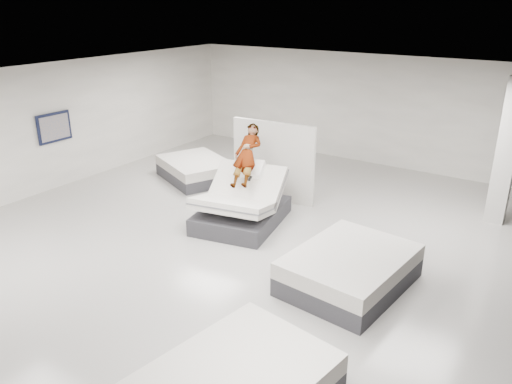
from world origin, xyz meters
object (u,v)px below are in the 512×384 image
(hero_bed, at_px, (241,206))
(wall_poster, at_px, (54,127))
(divider_panel, at_px, (273,161))
(flat_bed_right_far, at_px, (350,270))
(person, at_px, (247,165))
(remote, at_px, (250,178))
(column, at_px, (507,152))
(flat_bed_left_far, at_px, (196,169))

(hero_bed, xyz_separation_m, wall_poster, (-5.30, -0.72, 1.19))
(divider_panel, distance_m, flat_bed_right_far, 4.25)
(person, relative_size, remote, 11.06)
(hero_bed, height_order, column, column)
(flat_bed_right_far, bearing_deg, column, 69.70)
(remote, distance_m, wall_poster, 5.59)
(person, height_order, divider_panel, divider_panel)
(divider_panel, bearing_deg, column, 13.85)
(hero_bed, bearing_deg, remote, 3.37)
(flat_bed_left_far, relative_size, column, 0.77)
(person, bearing_deg, hero_bed, -90.00)
(flat_bed_right_far, height_order, column, column)
(divider_panel, distance_m, wall_poster, 5.65)
(hero_bed, bearing_deg, flat_bed_left_far, 148.30)
(person, distance_m, remote, 0.45)
(flat_bed_right_far, xyz_separation_m, flat_bed_left_far, (-5.76, 2.75, -0.03))
(remote, distance_m, flat_bed_left_far, 3.49)
(divider_panel, xyz_separation_m, flat_bed_left_far, (-2.53, 0.07, -0.70))
(remote, relative_size, flat_bed_right_far, 0.06)
(person, bearing_deg, wall_poster, 179.68)
(person, xyz_separation_m, remote, (0.29, -0.30, -0.17))
(remote, xyz_separation_m, flat_bed_right_far, (2.81, -1.08, -0.79))
(remote, xyz_separation_m, wall_poster, (-5.52, -0.74, 0.50))
(remote, height_order, flat_bed_right_far, remote)
(person, height_order, remote, person)
(remote, xyz_separation_m, column, (4.41, 3.26, 0.50))
(flat_bed_right_far, relative_size, flat_bed_left_far, 0.98)
(person, height_order, flat_bed_left_far, person)
(flat_bed_right_far, bearing_deg, divider_panel, 140.22)
(flat_bed_right_far, bearing_deg, person, 155.96)
(wall_poster, bearing_deg, person, 11.19)
(divider_panel, height_order, wall_poster, wall_poster)
(remote, distance_m, flat_bed_right_far, 3.11)
(person, bearing_deg, divider_panel, 84.31)
(divider_panel, relative_size, column, 0.67)
(divider_panel, relative_size, wall_poster, 2.26)
(column, height_order, wall_poster, column)
(divider_panel, xyz_separation_m, flat_bed_right_far, (3.22, -2.68, -0.66))
(hero_bed, height_order, wall_poster, wall_poster)
(person, distance_m, flat_bed_left_far, 3.16)
(remote, xyz_separation_m, divider_panel, (-0.42, 1.60, -0.12))
(column, bearing_deg, flat_bed_left_far, -167.81)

